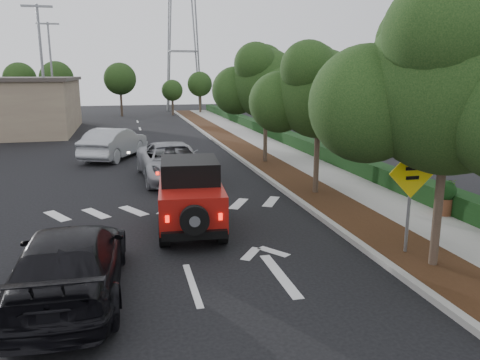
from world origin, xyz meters
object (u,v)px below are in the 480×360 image
object	(u,v)px
black_suv_oncoming	(71,262)
speed_hump_sign	(411,186)
red_jeep	(190,194)
silver_suv_ahead	(172,162)

from	to	relation	value
black_suv_oncoming	speed_hump_sign	distance (m)	7.93
speed_hump_sign	red_jeep	bearing A→B (deg)	145.71
silver_suv_ahead	speed_hump_sign	bearing A→B (deg)	-68.44
silver_suv_ahead	black_suv_oncoming	size ratio (longest dim) A/B	1.09
red_jeep	black_suv_oncoming	size ratio (longest dim) A/B	0.80
black_suv_oncoming	speed_hump_sign	bearing A→B (deg)	-176.30
silver_suv_ahead	black_suv_oncoming	world-z (taller)	silver_suv_ahead
silver_suv_ahead	black_suv_oncoming	distance (m)	10.83
red_jeep	speed_hump_sign	world-z (taller)	speed_hump_sign
silver_suv_ahead	speed_hump_sign	size ratio (longest dim) A/B	2.13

